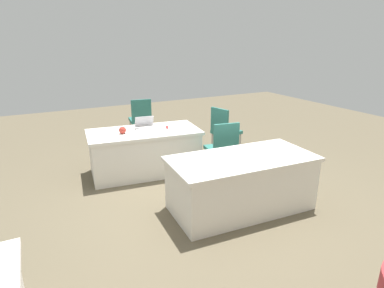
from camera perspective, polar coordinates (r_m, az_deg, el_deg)
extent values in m
plane|color=brown|center=(4.57, 0.89, -10.46)|extent=(14.40, 14.40, 0.00)
cube|color=silver|center=(5.41, -8.44, 2.07)|extent=(1.90, 1.09, 0.05)
cube|color=silver|center=(5.52, -8.27, -1.58)|extent=(1.83, 1.04, 0.68)
cube|color=silver|center=(4.23, 8.83, -2.62)|extent=(1.94, 1.02, 0.05)
cube|color=silver|center=(4.37, 8.60, -7.10)|extent=(1.87, 0.98, 0.68)
cylinder|color=#9E9993|center=(7.38, -10.70, 2.46)|extent=(0.03, 0.03, 0.45)
cylinder|color=#9E9993|center=(7.44, -7.81, 2.74)|extent=(0.03, 0.03, 0.45)
cylinder|color=#9E9993|center=(7.01, -10.20, 1.67)|extent=(0.03, 0.03, 0.45)
cylinder|color=#9E9993|center=(7.08, -7.17, 1.97)|extent=(0.03, 0.03, 0.45)
cube|color=#2D7066|center=(7.16, -9.07, 4.20)|extent=(0.50, 0.50, 0.06)
cube|color=#2D7066|center=(6.91, -8.86, 5.87)|extent=(0.42, 0.10, 0.45)
cylinder|color=#9E9993|center=(6.55, 5.90, 0.65)|extent=(0.03, 0.03, 0.45)
cylinder|color=#9E9993|center=(6.31, 8.43, -0.14)|extent=(0.03, 0.03, 0.45)
cylinder|color=#9E9993|center=(6.29, 3.54, -0.05)|extent=(0.03, 0.03, 0.45)
cylinder|color=#9E9993|center=(6.04, 6.08, -0.90)|extent=(0.03, 0.03, 0.45)
cube|color=#2D7066|center=(6.22, 6.07, 2.13)|extent=(0.53, 0.53, 0.06)
cube|color=#2D7066|center=(6.01, 4.85, 4.12)|extent=(0.14, 0.42, 0.45)
cylinder|color=#9E9993|center=(5.45, 2.38, -3.00)|extent=(0.03, 0.03, 0.44)
cylinder|color=#9E9993|center=(5.59, 6.03, -2.54)|extent=(0.03, 0.03, 0.44)
cylinder|color=#9E9993|center=(5.13, 3.86, -4.46)|extent=(0.03, 0.03, 0.44)
cylinder|color=#9E9993|center=(5.27, 7.71, -3.93)|extent=(0.03, 0.03, 0.44)
cube|color=#2D7066|center=(5.27, 5.07, -0.94)|extent=(0.50, 0.50, 0.06)
cube|color=#2D7066|center=(5.02, 6.04, 1.09)|extent=(0.42, 0.11, 0.45)
cube|color=silver|center=(5.43, -7.98, 2.53)|extent=(0.34, 0.25, 0.02)
cube|color=#B7B7BC|center=(5.54, -8.38, 3.91)|extent=(0.32, 0.11, 0.19)
sphere|color=#B2382D|center=(5.28, -12.08, 2.39)|extent=(0.11, 0.11, 0.11)
cube|color=red|center=(5.55, -4.39, 2.95)|extent=(0.10, 0.18, 0.01)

